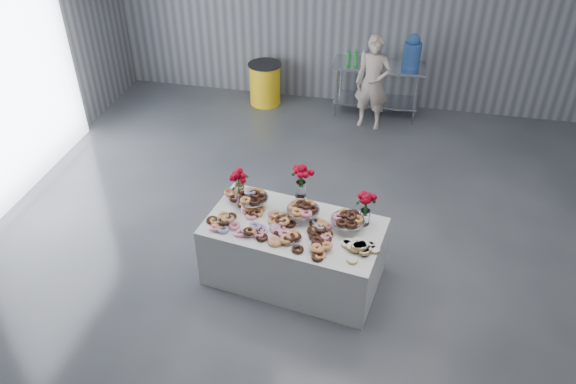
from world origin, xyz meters
name	(u,v)px	position (x,y,z in m)	size (l,w,h in m)	color
ground	(291,270)	(0.00, 0.00, 0.00)	(9.00, 9.00, 0.00)	#37393F
room_walls	(264,50)	(-0.27, 0.07, 2.64)	(8.04, 9.04, 4.02)	slate
display_table	(294,251)	(0.05, -0.08, 0.38)	(1.90, 1.00, 0.75)	white
prep_table	(378,80)	(0.61, 4.10, 0.62)	(1.50, 0.60, 0.90)	silver
donut_mounds	(293,225)	(0.05, -0.13, 0.80)	(1.80, 0.80, 0.09)	#D7884E
cake_stand_left	(252,197)	(-0.47, 0.15, 0.89)	(0.36, 0.36, 0.17)	silver
cake_stand_mid	(303,208)	(0.12, 0.06, 0.89)	(0.36, 0.36, 0.17)	silver
cake_stand_right	(348,219)	(0.62, -0.02, 0.89)	(0.36, 0.36, 0.17)	silver
danish_pile	(358,247)	(0.77, -0.35, 0.81)	(0.48, 0.48, 0.11)	white
bouquet_left	(239,177)	(-0.65, 0.28, 1.05)	(0.26, 0.26, 0.42)	white
bouquet_right	(366,202)	(0.79, 0.11, 1.05)	(0.26, 0.26, 0.42)	white
bouquet_center	(301,178)	(0.06, 0.27, 1.13)	(0.26, 0.26, 0.57)	silver
water_jug	(412,52)	(1.11, 4.10, 1.15)	(0.28, 0.28, 0.55)	#3C72CD
drink_bottles	(360,57)	(0.29, 4.00, 1.04)	(0.54, 0.08, 0.27)	#268C33
person	(373,83)	(0.56, 3.67, 0.77)	(0.56, 0.37, 1.54)	#CC8C93
trash_barrel	(265,84)	(-1.33, 4.10, 0.37)	(0.57, 0.57, 0.74)	yellow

